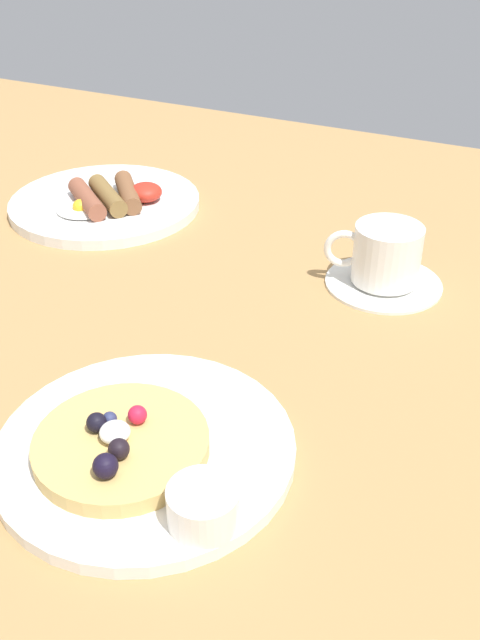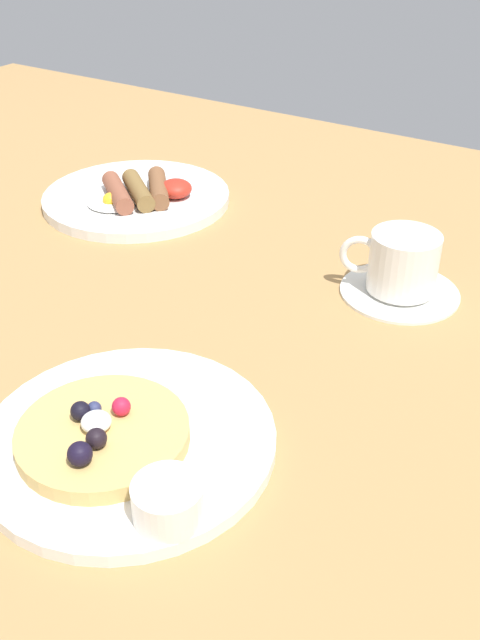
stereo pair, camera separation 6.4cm
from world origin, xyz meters
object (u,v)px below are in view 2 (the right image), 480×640
at_px(pancake_plate, 128,440).
at_px(syrup_ramekin, 168,501).
at_px(breakfast_plate, 137,198).
at_px(coffee_cup, 402,261).
at_px(coffee_saucer, 399,291).

xyz_separation_m(pancake_plate, syrup_ramekin, (0.08, -0.05, 0.02)).
xyz_separation_m(breakfast_plate, coffee_cup, (0.40, -0.04, 0.03)).
bearing_deg(coffee_cup, syrup_ramekin, -91.65).
relative_size(pancake_plate, coffee_saucer, 1.85).
bearing_deg(breakfast_plate, pancake_plate, -51.19).
xyz_separation_m(breakfast_plate, coffee_saucer, (0.40, -0.04, -0.00)).
bearing_deg(coffee_saucer, coffee_cup, -160.88).
relative_size(pancake_plate, syrup_ramekin, 4.71).
xyz_separation_m(pancake_plate, coffee_cup, (0.09, 0.35, 0.03)).
relative_size(pancake_plate, coffee_cup, 2.31).
bearing_deg(breakfast_plate, coffee_cup, -5.28).
bearing_deg(syrup_ramekin, pancake_plate, 148.05).
height_order(pancake_plate, breakfast_plate, breakfast_plate).
xyz_separation_m(syrup_ramekin, coffee_saucer, (0.01, 0.40, -0.02)).
xyz_separation_m(coffee_saucer, coffee_cup, (-0.00, -0.00, 0.04)).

